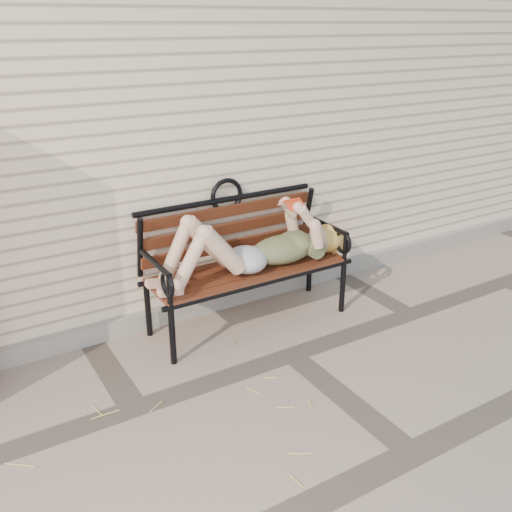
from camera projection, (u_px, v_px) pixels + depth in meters
ground at (292, 355)px, 4.33m from camera, size 80.00×80.00×0.00m
house_wall at (137, 106)px, 6.13m from camera, size 8.00×4.00×3.00m
foundation_strip at (230, 297)px, 5.07m from camera, size 8.00×0.10×0.15m
garden_bench at (242, 246)px, 4.64m from camera, size 1.80×0.72×1.16m
reading_woman at (252, 247)px, 4.52m from camera, size 1.70×0.39×0.53m
straw_scatter at (112, 489)px, 3.08m from camera, size 3.01×1.72×0.01m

